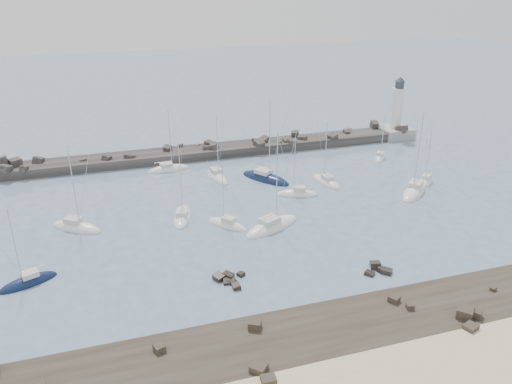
% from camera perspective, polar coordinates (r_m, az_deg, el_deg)
% --- Properties ---
extents(ground, '(400.00, 400.00, 0.00)m').
position_cam_1_polar(ground, '(70.68, -1.12, -5.94)').
color(ground, slate).
rests_on(ground, ground).
extents(rock_shelf, '(140.00, 12.37, 1.96)m').
position_cam_1_polar(rock_shelf, '(53.74, 5.96, -17.01)').
color(rock_shelf, '#2A231C').
rests_on(rock_shelf, ground).
extents(rock_cluster_near, '(4.28, 3.95, 1.23)m').
position_cam_1_polar(rock_cluster_near, '(62.77, -3.14, -9.99)').
color(rock_cluster_near, black).
rests_on(rock_cluster_near, ground).
extents(rock_cluster_far, '(4.01, 3.30, 1.38)m').
position_cam_1_polar(rock_cluster_far, '(66.52, 13.80, -8.58)').
color(rock_cluster_far, black).
rests_on(rock_cluster_far, ground).
extents(breakwater, '(115.00, 7.76, 5.26)m').
position_cam_1_polar(breakwater, '(103.47, -11.03, 3.69)').
color(breakwater, '#2D2A28').
rests_on(breakwater, ground).
extents(lighthouse, '(7.00, 7.00, 14.60)m').
position_cam_1_polar(lighthouse, '(120.51, 15.62, 7.51)').
color(lighthouse, gray).
rests_on(lighthouse, ground).
extents(sailboat_2, '(7.29, 4.66, 11.26)m').
position_cam_1_polar(sailboat_2, '(68.23, -24.57, -9.40)').
color(sailboat_2, '#0D1A3A').
rests_on(sailboat_2, ground).
extents(sailboat_3, '(4.63, 8.57, 12.91)m').
position_cam_1_polar(sailboat_3, '(78.62, -8.40, -2.86)').
color(sailboat_3, white).
rests_on(sailboat_3, ground).
extents(sailboat_4, '(8.49, 3.31, 13.11)m').
position_cam_1_polar(sailboat_4, '(98.05, -9.95, 2.54)').
color(sailboat_4, white).
rests_on(sailboat_4, ground).
extents(sailboat_5, '(6.10, 6.56, 11.02)m').
position_cam_1_polar(sailboat_5, '(75.53, -3.33, -3.78)').
color(sailboat_5, white).
rests_on(sailboat_5, ground).
extents(sailboat_6, '(3.79, 8.53, 13.19)m').
position_cam_1_polar(sailboat_6, '(93.18, -4.47, 1.71)').
color(sailboat_6, white).
rests_on(sailboat_6, ground).
extents(sailboat_7, '(10.49, 7.11, 15.94)m').
position_cam_1_polar(sailboat_7, '(74.85, 1.84, -4.02)').
color(sailboat_7, white).
rests_on(sailboat_7, ground).
extents(sailboat_8, '(8.53, 10.26, 16.23)m').
position_cam_1_polar(sailboat_8, '(92.19, 1.09, 1.53)').
color(sailboat_8, '#0D1A3A').
rests_on(sailboat_8, ground).
extents(sailboat_9, '(7.45, 4.46, 11.48)m').
position_cam_1_polar(sailboat_9, '(85.90, 4.71, -0.28)').
color(sailboat_9, white).
rests_on(sailboat_9, ground).
extents(sailboat_10, '(3.76, 7.95, 12.15)m').
position_cam_1_polar(sailboat_10, '(91.70, 8.00, 1.16)').
color(sailboat_10, white).
rests_on(sailboat_10, ground).
extents(sailboat_11, '(9.45, 8.88, 15.71)m').
position_cam_1_polar(sailboat_11, '(90.84, 17.61, 0.01)').
color(sailboat_11, white).
rests_on(sailboat_11, ground).
extents(sailboat_12, '(5.47, 6.13, 10.14)m').
position_cam_1_polar(sailboat_12, '(106.21, 14.00, 3.85)').
color(sailboat_12, white).
rests_on(sailboat_12, ground).
extents(sailboat_13, '(8.32, 7.08, 13.49)m').
position_cam_1_polar(sailboat_13, '(79.22, -19.84, -3.88)').
color(sailboat_13, white).
rests_on(sailboat_13, ground).
extents(sailboat_14, '(6.47, 5.63, 10.63)m').
position_cam_1_polar(sailboat_14, '(95.66, 18.79, 1.04)').
color(sailboat_14, white).
rests_on(sailboat_14, ground).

